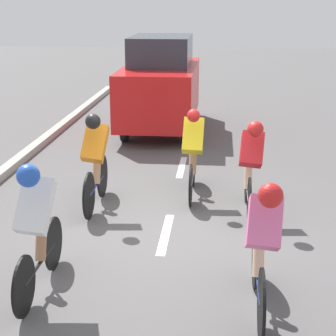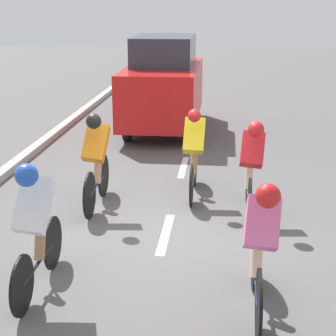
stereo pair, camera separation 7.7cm
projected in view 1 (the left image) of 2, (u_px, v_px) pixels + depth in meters
The scene contains 9 objects.
ground_plane at pixel (167, 227), 7.93m from camera, with size 60.00×60.00×0.00m, color #565454.
lane_stripe_mid at pixel (166, 234), 7.71m from camera, with size 0.12×1.40×0.01m, color white.
lane_stripe_far at pixel (182, 167), 10.76m from camera, with size 0.12×1.40×0.01m, color white.
cyclist_pink at pixel (262, 244), 5.52m from camera, with size 0.37×1.75×1.50m.
cyclist_white at pixel (36, 223), 5.92m from camera, with size 0.38×1.68×1.55m.
cyclist_red at pixel (250, 164), 8.21m from camera, with size 0.37×1.64×1.47m.
cyclist_yellow at pixel (193, 151), 8.94m from camera, with size 0.34×1.66×1.50m.
cyclist_orange at pixel (95, 159), 8.41m from camera, with size 0.39×1.66×1.53m.
support_car at pixel (161, 84), 13.55m from camera, with size 1.70×4.02×2.24m.
Camera 1 is at (-0.70, 7.31, 3.11)m, focal length 60.00 mm.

